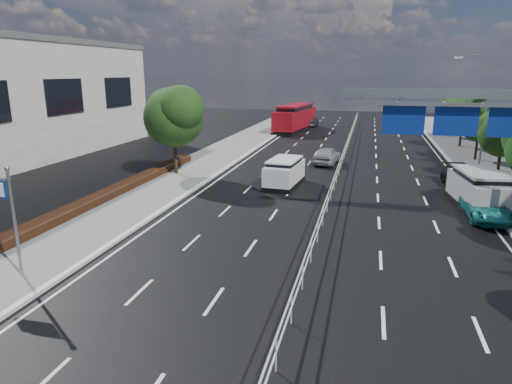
% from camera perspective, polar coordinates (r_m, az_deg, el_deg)
% --- Properties ---
extents(ground, '(160.00, 160.00, 0.00)m').
position_cam_1_polar(ground, '(15.50, 4.90, -14.61)').
color(ground, black).
rests_on(ground, ground).
extents(sidewalk_near, '(5.00, 140.00, 0.14)m').
position_cam_1_polar(sidewalk_near, '(20.42, -29.33, -8.84)').
color(sidewalk_near, slate).
rests_on(sidewalk_near, ground).
extents(kerb_near, '(0.25, 140.00, 0.15)m').
position_cam_1_polar(kerb_near, '(18.86, -23.67, -10.05)').
color(kerb_near, silver).
rests_on(kerb_near, ground).
extents(median_fence, '(0.05, 85.00, 1.02)m').
position_cam_1_polar(median_fence, '(36.60, 10.53, 3.43)').
color(median_fence, silver).
rests_on(median_fence, ground).
extents(hedge_near, '(1.00, 36.00, 0.44)m').
position_cam_1_polar(hedge_near, '(24.96, -24.75, -3.45)').
color(hedge_near, black).
rests_on(hedge_near, sidewalk_near).
extents(toilet_sign, '(1.62, 0.18, 4.34)m').
position_cam_1_polar(toilet_sign, '(19.17, -29.21, -1.17)').
color(toilet_sign, gray).
rests_on(toilet_sign, ground).
extents(overhead_gantry, '(10.24, 0.38, 7.45)m').
position_cam_1_polar(overhead_gantry, '(23.97, 25.59, 8.62)').
color(overhead_gantry, gray).
rests_on(overhead_gantry, ground).
extents(streetlight_far, '(2.78, 2.40, 9.00)m').
position_cam_1_polar(streetlight_far, '(40.34, 26.47, 9.91)').
color(streetlight_far, gray).
rests_on(streetlight_far, ground).
extents(near_tree_back, '(4.84, 4.51, 6.69)m').
position_cam_1_polar(near_tree_back, '(34.41, -10.19, 9.61)').
color(near_tree_back, black).
rests_on(near_tree_back, ground).
extents(far_tree_e, '(3.63, 3.38, 5.13)m').
position_cam_1_polar(far_tree_e, '(36.75, 28.59, 6.72)').
color(far_tree_e, black).
rests_on(far_tree_e, ground).
extents(far_tree_f, '(3.52, 3.28, 5.02)m').
position_cam_1_polar(far_tree_f, '(44.02, 26.23, 7.97)').
color(far_tree_f, black).
rests_on(far_tree_f, ground).
extents(far_tree_g, '(3.96, 3.69, 5.45)m').
position_cam_1_polar(far_tree_g, '(51.32, 24.57, 9.21)').
color(far_tree_g, black).
rests_on(far_tree_g, ground).
extents(far_tree_h, '(3.41, 3.18, 4.91)m').
position_cam_1_polar(far_tree_h, '(58.72, 23.25, 9.57)').
color(far_tree_h, black).
rests_on(far_tree_h, ground).
extents(white_minivan, '(2.28, 4.53, 1.90)m').
position_cam_1_polar(white_minivan, '(31.17, 3.57, 2.44)').
color(white_minivan, black).
rests_on(white_minivan, ground).
extents(red_bus, '(4.27, 11.71, 3.42)m').
position_cam_1_polar(red_bus, '(60.87, 4.92, 9.29)').
color(red_bus, black).
rests_on(red_bus, ground).
extents(near_car_silver, '(2.27, 4.46, 1.46)m').
position_cam_1_polar(near_car_silver, '(39.22, 8.86, 4.56)').
color(near_car_silver, '#94969B').
rests_on(near_car_silver, ground).
extents(near_car_dark, '(1.95, 4.58, 1.47)m').
position_cam_1_polar(near_car_dark, '(65.49, 6.83, 8.71)').
color(near_car_dark, black).
rests_on(near_car_dark, ground).
extents(silver_minivan, '(2.84, 5.49, 2.19)m').
position_cam_1_polar(silver_minivan, '(28.83, 26.13, 0.20)').
color(silver_minivan, black).
rests_on(silver_minivan, ground).
extents(parked_car_teal, '(2.20, 4.46, 1.21)m').
position_cam_1_polar(parked_car_teal, '(27.05, 26.86, -1.80)').
color(parked_car_teal, '#1B7D7A').
rests_on(parked_car_teal, ground).
extents(parked_car_dark, '(2.47, 4.86, 1.35)m').
position_cam_1_polar(parked_car_dark, '(33.76, 24.35, 1.65)').
color(parked_car_dark, black).
rests_on(parked_car_dark, ground).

